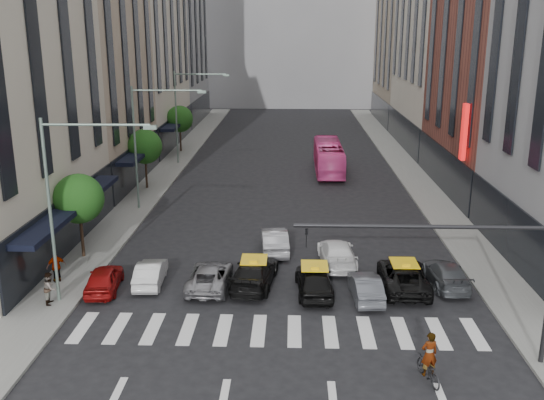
# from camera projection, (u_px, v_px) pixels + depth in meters

# --- Properties ---
(ground) EXTENTS (160.00, 160.00, 0.00)m
(ground) POSITION_uv_depth(u_px,v_px,m) (280.00, 348.00, 25.69)
(ground) COLOR black
(ground) RESTS_ON ground
(sidewalk_left) EXTENTS (3.00, 96.00, 0.15)m
(sidewalk_left) POSITION_uv_depth(u_px,v_px,m) (161.00, 177.00, 54.90)
(sidewalk_left) COLOR slate
(sidewalk_left) RESTS_ON ground
(sidewalk_right) EXTENTS (3.00, 96.00, 0.15)m
(sidewalk_right) POSITION_uv_depth(u_px,v_px,m) (416.00, 179.00, 54.14)
(sidewalk_right) COLOR slate
(sidewalk_right) RESTS_ON ground
(building_left_b) EXTENTS (8.00, 16.00, 24.00)m
(building_left_b) POSITION_uv_depth(u_px,v_px,m) (82.00, 42.00, 49.91)
(building_left_b) COLOR tan
(building_left_b) RESTS_ON ground
(building_left_d) EXTENTS (8.00, 18.00, 30.00)m
(building_left_d) POSITION_uv_depth(u_px,v_px,m) (169.00, 14.00, 84.68)
(building_left_d) COLOR gray
(building_left_d) RESTS_ON ground
(building_right_b) EXTENTS (8.00, 18.00, 26.00)m
(building_right_b) POSITION_uv_depth(u_px,v_px,m) (504.00, 29.00, 47.56)
(building_right_b) COLOR brown
(building_right_b) RESTS_ON ground
(building_right_d) EXTENTS (8.00, 18.00, 28.00)m
(building_right_d) POSITION_uv_depth(u_px,v_px,m) (413.00, 22.00, 83.83)
(building_right_d) COLOR tan
(building_right_d) RESTS_ON ground
(tree_near) EXTENTS (2.88, 2.88, 4.95)m
(tree_near) POSITION_uv_depth(u_px,v_px,m) (79.00, 199.00, 34.70)
(tree_near) COLOR black
(tree_near) RESTS_ON sidewalk_left
(tree_mid) EXTENTS (2.88, 2.88, 4.95)m
(tree_mid) POSITION_uv_depth(u_px,v_px,m) (145.00, 147.00, 50.09)
(tree_mid) COLOR black
(tree_mid) RESTS_ON sidewalk_left
(tree_far) EXTENTS (2.88, 2.88, 4.95)m
(tree_far) POSITION_uv_depth(u_px,v_px,m) (180.00, 119.00, 65.48)
(tree_far) COLOR black
(tree_far) RESTS_ON sidewalk_left
(streetlamp_near) EXTENTS (5.38, 0.25, 9.00)m
(streetlamp_near) POSITION_uv_depth(u_px,v_px,m) (68.00, 187.00, 28.26)
(streetlamp_near) COLOR gray
(streetlamp_near) RESTS_ON sidewalk_left
(streetlamp_mid) EXTENTS (5.38, 0.25, 9.00)m
(streetlamp_mid) POSITION_uv_depth(u_px,v_px,m) (147.00, 132.00, 43.65)
(streetlamp_mid) COLOR gray
(streetlamp_mid) RESTS_ON sidewalk_left
(streetlamp_far) EXTENTS (5.38, 0.25, 9.00)m
(streetlamp_far) POSITION_uv_depth(u_px,v_px,m) (185.00, 105.00, 59.03)
(streetlamp_far) COLOR gray
(streetlamp_far) RESTS_ON sidewalk_left
(traffic_signal) EXTENTS (10.10, 0.20, 6.00)m
(traffic_signal) POSITION_uv_depth(u_px,v_px,m) (480.00, 260.00, 23.26)
(traffic_signal) COLOR black
(traffic_signal) RESTS_ON ground
(liberty_sign) EXTENTS (0.30, 0.70, 4.00)m
(liberty_sign) POSITION_uv_depth(u_px,v_px,m) (464.00, 132.00, 42.87)
(liberty_sign) COLOR red
(liberty_sign) RESTS_ON ground
(car_red) EXTENTS (1.94, 3.99, 1.31)m
(car_red) POSITION_uv_depth(u_px,v_px,m) (104.00, 279.00, 31.13)
(car_red) COLOR maroon
(car_red) RESTS_ON ground
(car_white_front) EXTENTS (1.55, 3.88, 1.25)m
(car_white_front) POSITION_uv_depth(u_px,v_px,m) (151.00, 273.00, 31.96)
(car_white_front) COLOR silver
(car_white_front) RESTS_ON ground
(car_silver) EXTENTS (2.18, 4.57, 1.26)m
(car_silver) POSITION_uv_depth(u_px,v_px,m) (210.00, 276.00, 31.51)
(car_silver) COLOR gray
(car_silver) RESTS_ON ground
(taxi_left) EXTENTS (2.63, 5.21, 1.45)m
(taxi_left) POSITION_uv_depth(u_px,v_px,m) (254.00, 273.00, 31.69)
(taxi_left) COLOR black
(taxi_left) RESTS_ON ground
(taxi_center) EXTENTS (2.03, 4.48, 1.49)m
(taxi_center) POSITION_uv_depth(u_px,v_px,m) (314.00, 280.00, 30.73)
(taxi_center) COLOR black
(taxi_center) RESTS_ON ground
(car_grey_mid) EXTENTS (1.56, 3.91, 1.26)m
(car_grey_mid) POSITION_uv_depth(u_px,v_px,m) (366.00, 287.00, 30.20)
(car_grey_mid) COLOR #474A50
(car_grey_mid) RESTS_ON ground
(taxi_right) EXTENTS (2.50, 5.16, 1.41)m
(taxi_right) POSITION_uv_depth(u_px,v_px,m) (403.00, 276.00, 31.33)
(taxi_right) COLOR black
(taxi_right) RESTS_ON ground
(car_grey_curb) EXTENTS (1.96, 4.48, 1.28)m
(car_grey_curb) POSITION_uv_depth(u_px,v_px,m) (446.00, 274.00, 31.76)
(car_grey_curb) COLOR #43474C
(car_grey_curb) RESTS_ON ground
(car_row2_left) EXTENTS (1.93, 4.52, 1.45)m
(car_row2_left) POSITION_uv_depth(u_px,v_px,m) (274.00, 240.00, 36.59)
(car_row2_left) COLOR #B0AFB5
(car_row2_left) RESTS_ON ground
(car_row2_right) EXTENTS (2.19, 4.92, 1.40)m
(car_row2_right) POSITION_uv_depth(u_px,v_px,m) (337.00, 253.00, 34.58)
(car_row2_right) COLOR white
(car_row2_right) RESTS_ON ground
(bus) EXTENTS (2.44, 10.41, 2.90)m
(bus) POSITION_uv_depth(u_px,v_px,m) (329.00, 157.00, 56.84)
(bus) COLOR #E94494
(bus) RESTS_ON ground
(motorcycle) EXTENTS (1.09, 1.95, 0.97)m
(motorcycle) POSITION_uv_depth(u_px,v_px,m) (428.00, 370.00, 23.13)
(motorcycle) COLOR black
(motorcycle) RESTS_ON ground
(rider) EXTENTS (0.75, 0.58, 1.81)m
(rider) POSITION_uv_depth(u_px,v_px,m) (431.00, 337.00, 22.75)
(rider) COLOR gray
(rider) RESTS_ON motorcycle
(pedestrian_near) EXTENTS (0.70, 0.85, 1.60)m
(pedestrian_near) POSITION_uv_depth(u_px,v_px,m) (50.00, 288.00, 29.29)
(pedestrian_near) COLOR gray
(pedestrian_near) RESTS_ON sidewalk_left
(pedestrian_far) EXTENTS (1.07, 0.89, 1.71)m
(pedestrian_far) POSITION_uv_depth(u_px,v_px,m) (56.00, 266.00, 31.82)
(pedestrian_far) COLOR gray
(pedestrian_far) RESTS_ON sidewalk_left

